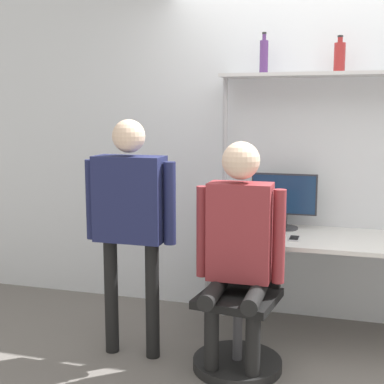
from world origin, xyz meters
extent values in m
plane|color=slate|center=(0.00, 0.00, 0.00)|extent=(12.00, 12.00, 0.00)
cube|color=silver|center=(0.00, 0.75, 1.35)|extent=(8.00, 0.06, 2.70)
cube|color=silver|center=(0.00, 0.37, 0.71)|extent=(1.73, 0.70, 0.03)
cylinder|color=#A5A5AA|center=(-0.81, 0.08, 0.35)|extent=(0.05, 0.05, 0.70)
cylinder|color=#A5A5AA|center=(-0.81, 0.66, 0.35)|extent=(0.05, 0.05, 0.70)
cube|color=silver|center=(0.00, 0.56, 1.86)|extent=(1.64, 0.31, 0.02)
cylinder|color=#B2B2B7|center=(-0.80, 0.56, 0.93)|extent=(0.04, 0.04, 1.87)
cylinder|color=#333338|center=(-0.35, 0.56, 0.73)|extent=(0.22, 0.22, 0.01)
cylinder|color=#333338|center=(-0.35, 0.56, 0.79)|extent=(0.06, 0.06, 0.11)
cube|color=#333338|center=(-0.35, 0.57, 0.99)|extent=(0.48, 0.01, 0.31)
cube|color=navy|center=(-0.35, 0.56, 0.99)|extent=(0.46, 0.02, 0.28)
cube|color=silver|center=(-0.50, 0.22, 0.73)|extent=(0.29, 0.21, 0.01)
cube|color=black|center=(-0.50, 0.20, 0.74)|extent=(0.24, 0.12, 0.00)
cube|color=silver|center=(-0.50, 0.28, 0.84)|extent=(0.29, 0.09, 0.20)
cube|color=navy|center=(-0.50, 0.28, 0.84)|extent=(0.25, 0.07, 0.18)
cube|color=silver|center=(-0.24, 0.25, 0.73)|extent=(0.07, 0.15, 0.01)
cube|color=black|center=(-0.24, 0.25, 0.74)|extent=(0.06, 0.13, 0.00)
cylinder|color=black|center=(-0.52, -0.28, 0.03)|extent=(0.56, 0.56, 0.06)
cylinder|color=#4C4C51|center=(-0.52, -0.28, 0.25)|extent=(0.06, 0.06, 0.37)
cube|color=black|center=(-0.52, -0.28, 0.46)|extent=(0.52, 0.52, 0.05)
cube|color=black|center=(-0.49, -0.07, 0.71)|extent=(0.42, 0.09, 0.45)
cylinder|color=black|center=(-0.65, -0.45, 0.24)|extent=(0.09, 0.09, 0.48)
cylinder|color=black|center=(-0.40, -0.45, 0.24)|extent=(0.09, 0.09, 0.48)
cylinder|color=black|center=(-0.65, -0.42, 0.53)|extent=(0.10, 0.38, 0.10)
cylinder|color=black|center=(-0.40, -0.42, 0.53)|extent=(0.10, 0.38, 0.10)
cube|color=maroon|center=(-0.52, -0.25, 0.87)|extent=(0.39, 0.20, 0.60)
cylinder|color=maroon|center=(-0.76, -0.25, 0.86)|extent=(0.08, 0.08, 0.57)
cylinder|color=maroon|center=(-0.28, -0.25, 0.86)|extent=(0.08, 0.08, 0.57)
sphere|color=beige|center=(-0.52, -0.25, 1.31)|extent=(0.23, 0.23, 0.23)
cylinder|color=black|center=(-1.38, -0.28, 0.39)|extent=(0.09, 0.09, 0.77)
cylinder|color=black|center=(-1.09, -0.28, 0.39)|extent=(0.09, 0.09, 0.77)
cube|color=#1E234C|center=(-1.23, -0.28, 1.05)|extent=(0.45, 0.20, 0.55)
cylinder|color=#1E234C|center=(-1.50, -0.28, 1.03)|extent=(0.08, 0.08, 0.52)
cylinder|color=#1E234C|center=(-0.96, -0.28, 1.03)|extent=(0.08, 0.08, 0.52)
sphere|color=beige|center=(-1.23, -0.28, 1.45)|extent=(0.21, 0.21, 0.21)
cylinder|color=#593372|center=(-0.52, 0.56, 1.99)|extent=(0.06, 0.06, 0.23)
cylinder|color=#593372|center=(-0.52, 0.56, 2.12)|extent=(0.03, 0.03, 0.04)
cylinder|color=black|center=(-0.52, 0.56, 2.15)|extent=(0.03, 0.03, 0.01)
cylinder|color=maroon|center=(0.01, 0.56, 1.97)|extent=(0.08, 0.08, 0.20)
cylinder|color=maroon|center=(0.01, 0.56, 2.09)|extent=(0.04, 0.04, 0.04)
cylinder|color=black|center=(0.01, 0.56, 2.11)|extent=(0.04, 0.04, 0.01)
camera|label=1|loc=(0.09, -3.39, 1.61)|focal=50.00mm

